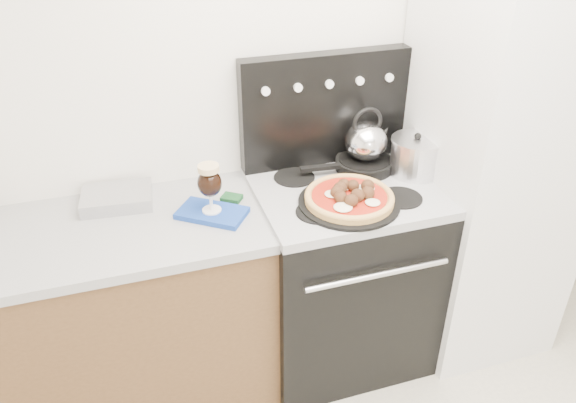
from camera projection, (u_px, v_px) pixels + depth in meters
name	position (u px, v px, depth m)	size (l,w,h in m)	color
room_shell	(455.00, 242.00, 1.47)	(3.52, 3.01, 2.52)	beige
base_cabinet	(95.00, 326.00, 2.36)	(1.45, 0.60, 0.86)	brown
countertop	(74.00, 238.00, 2.13)	(1.48, 0.63, 0.04)	#A2A2A4
stove_body	(340.00, 277.00, 2.63)	(0.76, 0.65, 0.88)	black
cooktop	(345.00, 192.00, 2.39)	(0.76, 0.65, 0.04)	#ADADB2
backguard	(324.00, 109.00, 2.47)	(0.76, 0.08, 0.50)	black
fridge	(492.00, 161.00, 2.52)	(0.64, 0.68, 1.90)	silver
foil_sheet	(117.00, 198.00, 2.29)	(0.28, 0.20, 0.06)	silver
oven_mitt	(212.00, 213.00, 2.22)	(0.27, 0.15, 0.02)	#193E9F
beer_glass	(210.00, 188.00, 2.16)	(0.10, 0.10, 0.21)	black
pizza_pan	(349.00, 203.00, 2.26)	(0.41, 0.41, 0.01)	black
pizza	(349.00, 196.00, 2.24)	(0.36, 0.36, 0.05)	tan
skillet	(364.00, 164.00, 2.52)	(0.26, 0.26, 0.05)	black
tea_kettle	(366.00, 138.00, 2.45)	(0.19, 0.19, 0.21)	silver
stock_pot	(415.00, 157.00, 2.45)	(0.21, 0.21, 0.16)	silver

